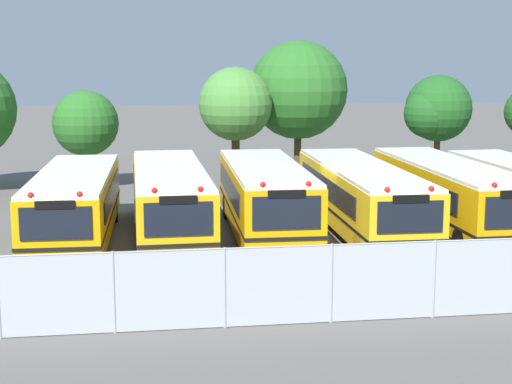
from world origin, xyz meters
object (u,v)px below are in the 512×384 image
at_px(school_bus_0, 75,203).
at_px(tree_4, 436,110).
at_px(tree_3, 299,90).
at_px(school_bus_3, 361,196).
at_px(tree_1, 87,123).
at_px(tree_2, 234,103).
at_px(school_bus_1, 170,199).
at_px(school_bus_2, 265,196).
at_px(school_bus_4, 448,193).

distance_m(school_bus_0, tree_4, 19.65).
relative_size(tree_3, tree_4, 1.31).
distance_m(school_bus_3, tree_1, 15.65).
bearing_deg(school_bus_0, tree_3, -130.92).
bearing_deg(tree_2, school_bus_1, -110.28).
relative_size(tree_1, tree_3, 0.67).
height_order(school_bus_2, school_bus_4, school_bus_2).
height_order(school_bus_3, tree_1, tree_1).
relative_size(school_bus_2, school_bus_4, 0.91).
xyz_separation_m(school_bus_0, tree_4, (16.81, 9.89, 2.43)).
bearing_deg(school_bus_2, school_bus_3, -179.59).
xyz_separation_m(school_bus_3, tree_3, (-0.13, 11.06, 3.38)).
relative_size(school_bus_4, tree_4, 1.97).
bearing_deg(school_bus_4, tree_4, -108.37).
height_order(school_bus_1, tree_2, tree_2).
height_order(school_bus_0, school_bus_3, school_bus_3).
height_order(tree_1, tree_3, tree_3).
height_order(school_bus_1, tree_4, tree_4).
height_order(school_bus_3, tree_4, tree_4).
height_order(school_bus_3, tree_3, tree_3).
relative_size(school_bus_3, tree_3, 1.57).
bearing_deg(school_bus_0, school_bus_4, -179.08).
distance_m(school_bus_1, school_bus_3, 6.97).
bearing_deg(school_bus_4, school_bus_1, -1.77).
bearing_deg(tree_4, tree_1, 174.75).
xyz_separation_m(school_bus_3, school_bus_4, (3.28, -0.17, 0.03)).
bearing_deg(tree_3, school_bus_1, -121.98).
xyz_separation_m(school_bus_2, school_bus_3, (3.54, -0.06, -0.05)).
height_order(tree_3, tree_4, tree_3).
height_order(school_bus_4, tree_3, tree_3).
height_order(school_bus_2, tree_3, tree_3).
bearing_deg(school_bus_1, tree_2, -111.09).
height_order(school_bus_2, tree_2, tree_2).
bearing_deg(school_bus_1, school_bus_3, 178.38).
height_order(school_bus_0, tree_1, tree_1).
relative_size(tree_1, tree_2, 0.81).
xyz_separation_m(school_bus_1, school_bus_2, (3.43, -0.04, 0.01)).
bearing_deg(tree_3, school_bus_3, -89.33).
bearing_deg(school_bus_4, school_bus_0, -0.80).
xyz_separation_m(school_bus_4, tree_1, (-13.82, 11.58, 1.82)).
xyz_separation_m(tree_1, tree_2, (6.95, -2.16, 1.03)).
bearing_deg(tree_4, school_bus_3, -123.64).
xyz_separation_m(school_bus_4, tree_4, (3.27, 10.01, 2.40)).
distance_m(school_bus_1, school_bus_2, 3.43).
distance_m(school_bus_2, tree_2, 9.62).
bearing_deg(tree_1, tree_3, -1.97).
height_order(school_bus_0, school_bus_2, school_bus_2).
relative_size(school_bus_2, school_bus_3, 0.88).
height_order(school_bus_1, tree_1, tree_1).
bearing_deg(school_bus_1, tree_1, -73.32).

